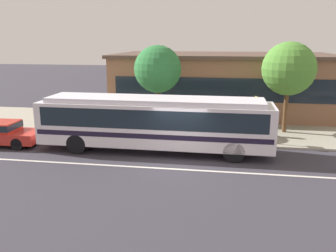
{
  "coord_description": "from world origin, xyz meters",
  "views": [
    {
      "loc": [
        1.98,
        -15.4,
        5.58
      ],
      "look_at": [
        -0.78,
        1.8,
        1.3
      ],
      "focal_mm": 37.98,
      "sensor_mm": 36.0,
      "label": 1
    }
  ],
  "objects_px": {
    "pedestrian_walking_along_curb": "(264,119)",
    "bus_stop_sign": "(255,113)",
    "transit_bus": "(155,120)",
    "street_tree_near_stop": "(158,70)",
    "street_tree_mid_block": "(289,69)",
    "pedestrian_standing_by_tree": "(151,121)",
    "pedestrian_waiting_near_sign": "(112,115)"
  },
  "relations": [
    {
      "from": "pedestrian_walking_along_curb",
      "to": "street_tree_near_stop",
      "type": "distance_m",
      "value": 6.87
    },
    {
      "from": "pedestrian_waiting_near_sign",
      "to": "bus_stop_sign",
      "type": "xyz_separation_m",
      "value": [
        8.26,
        -0.89,
        0.58
      ]
    },
    {
      "from": "bus_stop_sign",
      "to": "transit_bus",
      "type": "bearing_deg",
      "value": -157.92
    },
    {
      "from": "pedestrian_waiting_near_sign",
      "to": "pedestrian_walking_along_curb",
      "type": "xyz_separation_m",
      "value": [
        8.9,
        0.56,
        -0.06
      ]
    },
    {
      "from": "pedestrian_walking_along_curb",
      "to": "bus_stop_sign",
      "type": "xyz_separation_m",
      "value": [
        -0.64,
        -1.45,
        0.64
      ]
    },
    {
      "from": "street_tree_mid_block",
      "to": "pedestrian_standing_by_tree",
      "type": "bearing_deg",
      "value": -160.23
    },
    {
      "from": "bus_stop_sign",
      "to": "street_tree_near_stop",
      "type": "height_order",
      "value": "street_tree_near_stop"
    },
    {
      "from": "pedestrian_waiting_near_sign",
      "to": "transit_bus",
      "type": "bearing_deg",
      "value": -42.92
    },
    {
      "from": "street_tree_mid_block",
      "to": "pedestrian_walking_along_curb",
      "type": "bearing_deg",
      "value": -140.37
    },
    {
      "from": "bus_stop_sign",
      "to": "street_tree_mid_block",
      "type": "xyz_separation_m",
      "value": [
        1.95,
        2.54,
        2.17
      ]
    },
    {
      "from": "transit_bus",
      "to": "pedestrian_waiting_near_sign",
      "type": "distance_m",
      "value": 4.36
    },
    {
      "from": "pedestrian_walking_along_curb",
      "to": "pedestrian_standing_by_tree",
      "type": "distance_m",
      "value": 6.51
    },
    {
      "from": "pedestrian_waiting_near_sign",
      "to": "street_tree_near_stop",
      "type": "distance_m",
      "value": 3.85
    },
    {
      "from": "pedestrian_walking_along_curb",
      "to": "street_tree_mid_block",
      "type": "distance_m",
      "value": 3.29
    },
    {
      "from": "bus_stop_sign",
      "to": "street_tree_near_stop",
      "type": "xyz_separation_m",
      "value": [
        -5.66,
        1.88,
        2.08
      ]
    },
    {
      "from": "transit_bus",
      "to": "bus_stop_sign",
      "type": "distance_m",
      "value": 5.49
    },
    {
      "from": "bus_stop_sign",
      "to": "street_tree_mid_block",
      "type": "relative_size",
      "value": 0.47
    },
    {
      "from": "transit_bus",
      "to": "street_tree_near_stop",
      "type": "xyz_separation_m",
      "value": [
        -0.57,
        3.94,
        2.19
      ]
    },
    {
      "from": "street_tree_near_stop",
      "to": "street_tree_mid_block",
      "type": "height_order",
      "value": "street_tree_mid_block"
    },
    {
      "from": "pedestrian_walking_along_curb",
      "to": "street_tree_mid_block",
      "type": "relative_size",
      "value": 0.31
    },
    {
      "from": "transit_bus",
      "to": "pedestrian_walking_along_curb",
      "type": "relative_size",
      "value": 7.05
    },
    {
      "from": "transit_bus",
      "to": "pedestrian_waiting_near_sign",
      "type": "xyz_separation_m",
      "value": [
        -3.18,
        2.95,
        -0.47
      ]
    },
    {
      "from": "transit_bus",
      "to": "street_tree_mid_block",
      "type": "bearing_deg",
      "value": 33.18
    },
    {
      "from": "bus_stop_sign",
      "to": "street_tree_mid_block",
      "type": "height_order",
      "value": "street_tree_mid_block"
    },
    {
      "from": "pedestrian_standing_by_tree",
      "to": "street_tree_near_stop",
      "type": "bearing_deg",
      "value": 90.02
    },
    {
      "from": "street_tree_near_stop",
      "to": "pedestrian_walking_along_curb",
      "type": "bearing_deg",
      "value": -3.9
    },
    {
      "from": "pedestrian_walking_along_curb",
      "to": "transit_bus",
      "type": "bearing_deg",
      "value": -148.45
    },
    {
      "from": "pedestrian_walking_along_curb",
      "to": "pedestrian_standing_by_tree",
      "type": "height_order",
      "value": "pedestrian_standing_by_tree"
    },
    {
      "from": "pedestrian_walking_along_curb",
      "to": "bus_stop_sign",
      "type": "bearing_deg",
      "value": -113.75
    },
    {
      "from": "street_tree_mid_block",
      "to": "street_tree_near_stop",
      "type": "bearing_deg",
      "value": -175.05
    },
    {
      "from": "pedestrian_standing_by_tree",
      "to": "street_tree_mid_block",
      "type": "xyz_separation_m",
      "value": [
        7.61,
        2.73,
        2.79
      ]
    },
    {
      "from": "transit_bus",
      "to": "street_tree_near_stop",
      "type": "bearing_deg",
      "value": 98.25
    }
  ]
}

